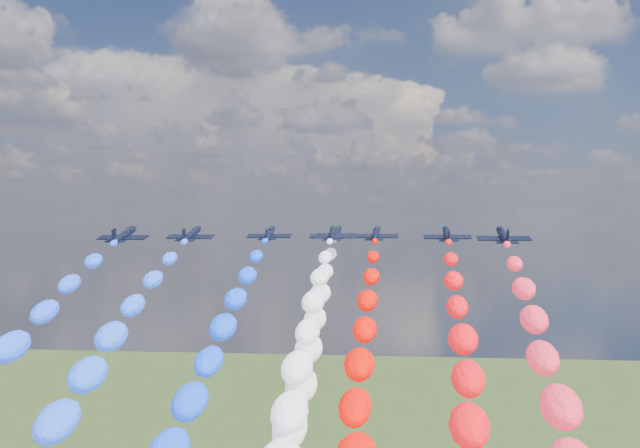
# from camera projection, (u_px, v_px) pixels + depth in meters

# --- Properties ---
(jet_0) EXTENTS (9.39, 12.50, 5.55)m
(jet_0) POSITION_uv_depth(u_px,v_px,m) (124.00, 235.00, 140.77)
(jet_0) COLOR black
(jet_1) EXTENTS (9.42, 12.52, 5.55)m
(jet_1) POSITION_uv_depth(u_px,v_px,m) (191.00, 235.00, 149.75)
(jet_1) COLOR black
(jet_2) EXTENTS (9.17, 12.35, 5.55)m
(jet_2) POSITION_uv_depth(u_px,v_px,m) (269.00, 234.00, 159.86)
(jet_2) COLOR black
(jet_3) EXTENTS (9.40, 12.51, 5.55)m
(jet_3) POSITION_uv_depth(u_px,v_px,m) (332.00, 234.00, 154.80)
(jet_3) COLOR black
(jet_4) EXTENTS (9.46, 12.56, 5.55)m
(jet_4) POSITION_uv_depth(u_px,v_px,m) (336.00, 233.00, 170.56)
(jet_4) COLOR black
(trail_4) EXTENTS (6.37, 121.21, 56.54)m
(trail_4) POSITION_uv_depth(u_px,v_px,m) (295.00, 430.00, 108.69)
(trail_4) COLOR silver
(jet_5) EXTENTS (9.49, 12.58, 5.55)m
(jet_5) POSITION_uv_depth(u_px,v_px,m) (376.00, 234.00, 157.15)
(jet_5) COLOR black
(jet_6) EXTENTS (9.07, 12.28, 5.55)m
(jet_6) POSITION_uv_depth(u_px,v_px,m) (447.00, 235.00, 147.53)
(jet_6) COLOR black
(jet_7) EXTENTS (9.36, 12.48, 5.55)m
(jet_7) POSITION_uv_depth(u_px,v_px,m) (504.00, 236.00, 132.37)
(jet_7) COLOR black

